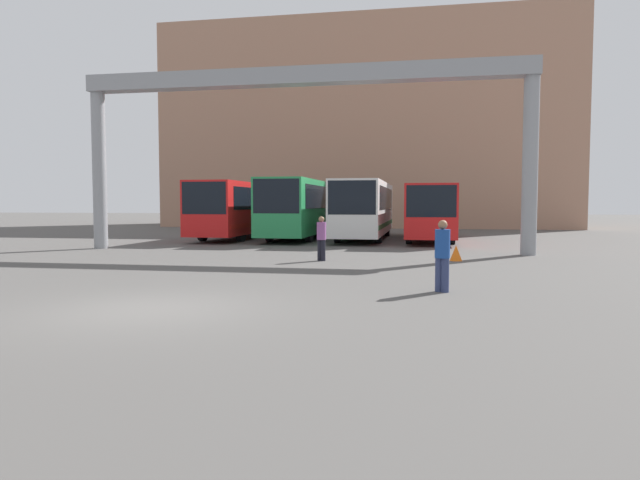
{
  "coord_description": "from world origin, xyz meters",
  "views": [
    {
      "loc": [
        5.16,
        -10.03,
        2.04
      ],
      "look_at": [
        0.32,
        16.4,
        0.3
      ],
      "focal_mm": 32.0,
      "sensor_mm": 36.0,
      "label": 1
    }
  ],
  "objects_px": {
    "pedestrian_near_center": "(442,254)",
    "traffic_cone": "(456,253)",
    "bus_slot_0": "(240,207)",
    "pedestrian_mid_right": "(321,237)",
    "bus_slot_1": "(303,206)",
    "bus_slot_2": "(365,207)",
    "bus_slot_3": "(430,209)"
  },
  "relations": [
    {
      "from": "bus_slot_2",
      "to": "bus_slot_3",
      "type": "height_order",
      "value": "bus_slot_2"
    },
    {
      "from": "bus_slot_2",
      "to": "pedestrian_mid_right",
      "type": "relative_size",
      "value": 7.6
    },
    {
      "from": "traffic_cone",
      "to": "bus_slot_2",
      "type": "bearing_deg",
      "value": 110.69
    },
    {
      "from": "bus_slot_3",
      "to": "pedestrian_near_center",
      "type": "distance_m",
      "value": 18.67
    },
    {
      "from": "pedestrian_mid_right",
      "to": "bus_slot_2",
      "type": "bearing_deg",
      "value": 118.46
    },
    {
      "from": "bus_slot_2",
      "to": "bus_slot_3",
      "type": "bearing_deg",
      "value": -7.33
    },
    {
      "from": "bus_slot_1",
      "to": "bus_slot_3",
      "type": "xyz_separation_m",
      "value": [
        7.29,
        -0.69,
        -0.19
      ]
    },
    {
      "from": "bus_slot_1",
      "to": "traffic_cone",
      "type": "height_order",
      "value": "bus_slot_1"
    },
    {
      "from": "bus_slot_2",
      "to": "traffic_cone",
      "type": "relative_size",
      "value": 21.33
    },
    {
      "from": "bus_slot_2",
      "to": "pedestrian_mid_right",
      "type": "height_order",
      "value": "bus_slot_2"
    },
    {
      "from": "bus_slot_0",
      "to": "pedestrian_near_center",
      "type": "relative_size",
      "value": 6.77
    },
    {
      "from": "pedestrian_mid_right",
      "to": "traffic_cone",
      "type": "distance_m",
      "value": 4.79
    },
    {
      "from": "bus_slot_1",
      "to": "pedestrian_mid_right",
      "type": "distance_m",
      "value": 13.36
    },
    {
      "from": "bus_slot_0",
      "to": "bus_slot_3",
      "type": "xyz_separation_m",
      "value": [
        10.93,
        -0.08,
        -0.12
      ]
    },
    {
      "from": "pedestrian_mid_right",
      "to": "bus_slot_0",
      "type": "bearing_deg",
      "value": 149.44
    },
    {
      "from": "bus_slot_1",
      "to": "traffic_cone",
      "type": "distance_m",
      "value": 14.59
    },
    {
      "from": "traffic_cone",
      "to": "bus_slot_1",
      "type": "bearing_deg",
      "value": 123.96
    },
    {
      "from": "bus_slot_1",
      "to": "bus_slot_2",
      "type": "xyz_separation_m",
      "value": [
        3.64,
        -0.23,
        -0.06
      ]
    },
    {
      "from": "bus_slot_3",
      "to": "traffic_cone",
      "type": "distance_m",
      "value": 11.45
    },
    {
      "from": "traffic_cone",
      "to": "pedestrian_near_center",
      "type": "bearing_deg",
      "value": -95.49
    },
    {
      "from": "bus_slot_1",
      "to": "traffic_cone",
      "type": "relative_size",
      "value": 22.14
    },
    {
      "from": "bus_slot_2",
      "to": "pedestrian_mid_right",
      "type": "distance_m",
      "value": 12.69
    },
    {
      "from": "pedestrian_near_center",
      "to": "pedestrian_mid_right",
      "type": "relative_size",
      "value": 1.05
    },
    {
      "from": "bus_slot_2",
      "to": "pedestrian_mid_right",
      "type": "xyz_separation_m",
      "value": [
        -0.23,
        -12.64,
        -1.01
      ]
    },
    {
      "from": "bus_slot_1",
      "to": "pedestrian_near_center",
      "type": "height_order",
      "value": "bus_slot_1"
    },
    {
      "from": "pedestrian_near_center",
      "to": "pedestrian_mid_right",
      "type": "height_order",
      "value": "pedestrian_near_center"
    },
    {
      "from": "bus_slot_1",
      "to": "pedestrian_near_center",
      "type": "distance_m",
      "value": 20.73
    },
    {
      "from": "pedestrian_near_center",
      "to": "bus_slot_1",
      "type": "bearing_deg",
      "value": -39.3
    },
    {
      "from": "pedestrian_near_center",
      "to": "traffic_cone",
      "type": "xyz_separation_m",
      "value": [
        0.7,
        7.31,
        -0.6
      ]
    },
    {
      "from": "bus_slot_2",
      "to": "bus_slot_1",
      "type": "bearing_deg",
      "value": 176.45
    },
    {
      "from": "bus_slot_0",
      "to": "pedestrian_mid_right",
      "type": "distance_m",
      "value": 14.18
    },
    {
      "from": "bus_slot_1",
      "to": "bus_slot_3",
      "type": "relative_size",
      "value": 1.13
    }
  ]
}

